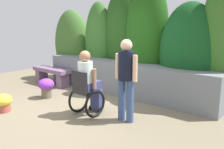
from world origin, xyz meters
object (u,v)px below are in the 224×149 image
stone_bench (52,74)px  flower_pot_terracotta_by_wall (46,86)px  person_in_wheelchair (88,85)px  flower_pot_purple_near (3,102)px  person_standing_companion (126,75)px

stone_bench → flower_pot_terracotta_by_wall: bearing=-42.7°
person_in_wheelchair → flower_pot_terracotta_by_wall: 1.68m
person_in_wheelchair → flower_pot_purple_near: person_in_wheelchair is taller
stone_bench → person_standing_companion: (3.50, -0.88, 0.57)m
person_in_wheelchair → flower_pot_purple_near: (-1.49, -1.05, -0.41)m
person_in_wheelchair → person_standing_companion: 0.89m
person_standing_companion → flower_pot_terracotta_by_wall: person_standing_companion is taller
person_standing_companion → flower_pot_purple_near: size_ratio=4.09×
stone_bench → person_in_wheelchair: (2.69, -1.09, 0.28)m
person_in_wheelchair → flower_pot_terracotta_by_wall: person_in_wheelchair is taller
stone_bench → flower_pot_purple_near: bearing=-61.4°
stone_bench → person_in_wheelchair: 2.92m
person_standing_companion → flower_pot_purple_near: (-2.30, -1.27, -0.69)m
person_standing_companion → flower_pot_terracotta_by_wall: 2.53m
person_in_wheelchair → person_standing_companion: bearing=10.3°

